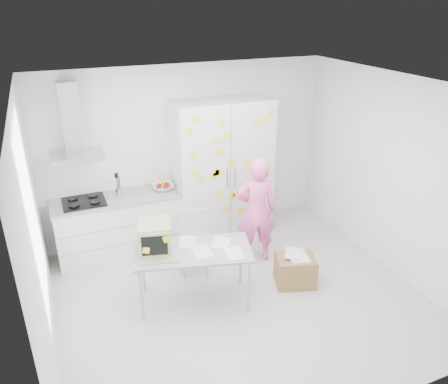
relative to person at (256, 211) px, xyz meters
name	(u,v)px	position (x,y,z in m)	size (l,w,h in m)	color
floor	(240,298)	(-0.59, -0.75, -0.80)	(4.50, 4.00, 0.02)	silver
walls	(218,182)	(-0.59, -0.03, 0.56)	(4.52, 4.01, 2.70)	white
ceiling	(243,87)	(-0.59, -0.75, 1.91)	(4.50, 4.00, 0.02)	white
counter_run	(119,224)	(-1.79, 0.95, -0.32)	(1.84, 0.63, 1.28)	white
range_hood	(73,128)	(-2.24, 1.09, 1.16)	(0.70, 0.48, 1.01)	silver
tall_cabinet	(222,170)	(-0.14, 0.92, 0.31)	(1.50, 0.68, 2.20)	silver
person	(256,211)	(0.00, 0.00, 0.00)	(0.58, 0.38, 1.59)	pink
desk	(169,243)	(-1.42, -0.48, 0.06)	(1.54, 1.04, 1.12)	#979BA1
chair	(194,237)	(-0.90, 0.12, -0.30)	(0.50, 0.50, 0.88)	silver
cardboard_box	(295,270)	(0.23, -0.76, -0.58)	(0.61, 0.55, 0.45)	olive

